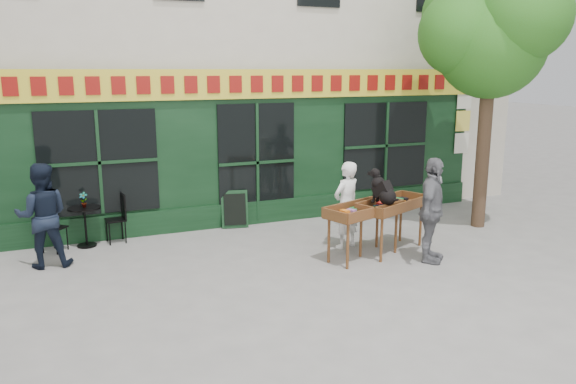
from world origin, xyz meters
The scene contains 14 objects.
ground centered at (0.00, 0.00, 0.00)m, with size 80.00×80.00×0.00m, color slate.
building centered at (0.00, 5.97, 4.97)m, with size 14.00×7.26×10.00m.
street_tree centered at (4.34, 0.36, 4.11)m, with size 3.05×2.90×5.60m.
book_cart_center centered at (0.97, -0.55, 0.82)m, with size 1.62×1.08×0.99m.
dog centered at (1.32, -0.60, 1.29)m, with size 0.34×0.60×0.60m, color black, non-canonical shape.
woman centered at (0.97, 0.10, 0.82)m, with size 0.60×0.39×1.64m, color white.
book_cart_right centered at (1.64, -0.43, 0.82)m, with size 1.62×1.17×0.99m.
man_right centered at (1.94, -1.18, 0.92)m, with size 1.08×0.45×1.84m, color slate.
bistro_table centered at (-3.55, 2.03, 0.54)m, with size 0.60×0.60×0.76m.
bistro_chair_left centered at (-4.17, 1.98, 0.56)m, with size 0.51×0.51×0.95m.
bistro_chair_right centered at (-2.91, 2.09, 0.56)m, with size 0.40×0.39×0.95m.
potted_plant centered at (-3.55, 2.03, 0.91)m, with size 0.15×0.10×0.29m, color gray.
man_left centered at (-4.25, 1.13, 0.89)m, with size 0.87×0.68×1.79m, color black.
chalkboard centered at (-0.55, 2.19, 0.40)m, with size 0.59×0.29×0.79m.
Camera 1 is at (-3.94, -8.87, 3.29)m, focal length 35.00 mm.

